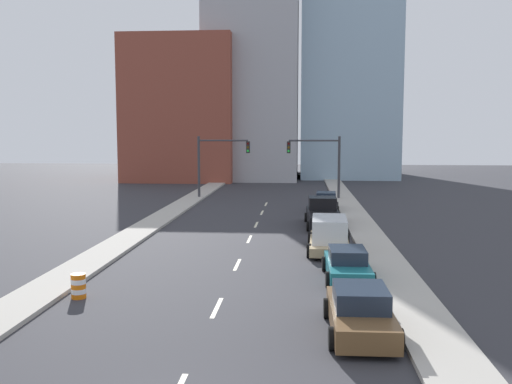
# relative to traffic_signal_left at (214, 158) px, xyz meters

# --- Properties ---
(sidewalk_left) EXTENTS (2.05, 95.23, 0.17)m
(sidewalk_left) POSITION_rel_traffic_signal_left_xyz_m (-1.97, 5.14, -3.82)
(sidewalk_left) COLOR #ADA89E
(sidewalk_left) RESTS_ON ground
(sidewalk_right) EXTENTS (2.05, 95.23, 0.17)m
(sidewalk_right) POSITION_rel_traffic_signal_left_xyz_m (12.28, 5.14, -3.82)
(sidewalk_right) COLOR #ADA89E
(sidewalk_right) RESTS_ON ground
(lane_stripe_at_9m) EXTENTS (0.16, 2.40, 0.01)m
(lane_stripe_at_9m) POSITION_rel_traffic_signal_left_xyz_m (5.15, -33.58, -3.90)
(lane_stripe_at_9m) COLOR beige
(lane_stripe_at_9m) RESTS_ON ground
(lane_stripe_at_16m) EXTENTS (0.16, 2.40, 0.01)m
(lane_stripe_at_16m) POSITION_rel_traffic_signal_left_xyz_m (5.15, -26.83, -3.90)
(lane_stripe_at_16m) COLOR beige
(lane_stripe_at_16m) RESTS_ON ground
(lane_stripe_at_22m) EXTENTS (0.16, 2.40, 0.01)m
(lane_stripe_at_22m) POSITION_rel_traffic_signal_left_xyz_m (5.15, -20.28, -3.90)
(lane_stripe_at_22m) COLOR beige
(lane_stripe_at_22m) RESTS_ON ground
(lane_stripe_at_27m) EXTENTS (0.16, 2.40, 0.01)m
(lane_stripe_at_27m) POSITION_rel_traffic_signal_left_xyz_m (5.15, -15.00, -3.90)
(lane_stripe_at_27m) COLOR beige
(lane_stripe_at_27m) RESTS_ON ground
(lane_stripe_at_33m) EXTENTS (0.16, 2.40, 0.01)m
(lane_stripe_at_33m) POSITION_rel_traffic_signal_left_xyz_m (5.15, -9.14, -3.90)
(lane_stripe_at_33m) COLOR beige
(lane_stripe_at_33m) RESTS_ON ground
(lane_stripe_at_39m) EXTENTS (0.16, 2.40, 0.01)m
(lane_stripe_at_39m) POSITION_rel_traffic_signal_left_xyz_m (5.15, -3.83, -3.90)
(lane_stripe_at_39m) COLOR beige
(lane_stripe_at_39m) RESTS_ON ground
(building_brick_left) EXTENTS (14.00, 16.00, 18.34)m
(building_brick_left) POSITION_rel_traffic_signal_left_xyz_m (-7.28, 22.97, 5.27)
(building_brick_left) COLOR brown
(building_brick_left) RESTS_ON ground
(building_office_center) EXTENTS (12.00, 20.00, 31.16)m
(building_office_center) POSITION_rel_traffic_signal_left_xyz_m (1.71, 26.97, 11.68)
(building_office_center) COLOR #A8A8AD
(building_office_center) RESTS_ON ground
(building_glass_right) EXTENTS (13.00, 20.00, 29.49)m
(building_glass_right) POSITION_rel_traffic_signal_left_xyz_m (14.69, 30.97, 10.84)
(building_glass_right) COLOR #99B7CC
(building_glass_right) RESTS_ON ground
(traffic_signal_left) EXTENTS (5.00, 0.35, 5.93)m
(traffic_signal_left) POSITION_rel_traffic_signal_left_xyz_m (0.00, 0.00, 0.00)
(traffic_signal_left) COLOR #38383D
(traffic_signal_left) RESTS_ON ground
(traffic_signal_right) EXTENTS (5.00, 0.35, 5.93)m
(traffic_signal_right) POSITION_rel_traffic_signal_left_xyz_m (10.26, 0.00, 0.00)
(traffic_signal_right) COLOR #38383D
(traffic_signal_right) RESTS_ON ground
(traffic_barrel) EXTENTS (0.56, 0.56, 0.95)m
(traffic_barrel) POSITION_rel_traffic_signal_left_xyz_m (-0.31, -32.81, -3.43)
(traffic_barrel) COLOR orange
(traffic_barrel) RESTS_ON ground
(sedan_brown) EXTENTS (2.18, 4.68, 1.50)m
(sedan_brown) POSITION_rel_traffic_signal_left_xyz_m (10.06, -35.84, -3.21)
(sedan_brown) COLOR brown
(sedan_brown) RESTS_ON ground
(sedan_teal) EXTENTS (2.07, 4.56, 1.36)m
(sedan_teal) POSITION_rel_traffic_signal_left_xyz_m (10.19, -29.14, -3.27)
(sedan_teal) COLOR #196B75
(sedan_teal) RESTS_ON ground
(box_truck_tan) EXTENTS (2.43, 5.41, 1.86)m
(box_truck_tan) POSITION_rel_traffic_signal_left_xyz_m (9.69, -23.52, -3.01)
(box_truck_tan) COLOR tan
(box_truck_tan) RESTS_ON ground
(pickup_truck_black) EXTENTS (2.48, 6.39, 1.89)m
(pickup_truck_black) POSITION_rel_traffic_signal_left_xyz_m (9.70, -15.18, -3.13)
(pickup_truck_black) COLOR black
(pickup_truck_black) RESTS_ON ground
(sedan_gray) EXTENTS (2.16, 4.47, 1.54)m
(sedan_gray) POSITION_rel_traffic_signal_left_xyz_m (10.22, -7.95, -3.21)
(sedan_gray) COLOR slate
(sedan_gray) RESTS_ON ground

